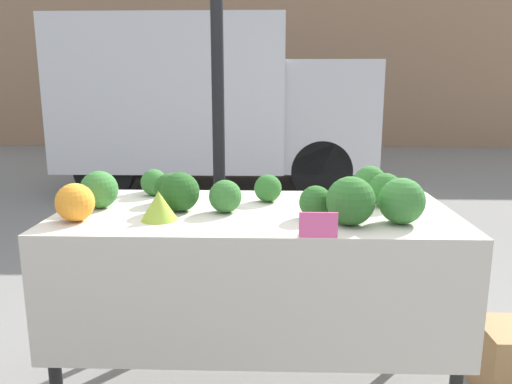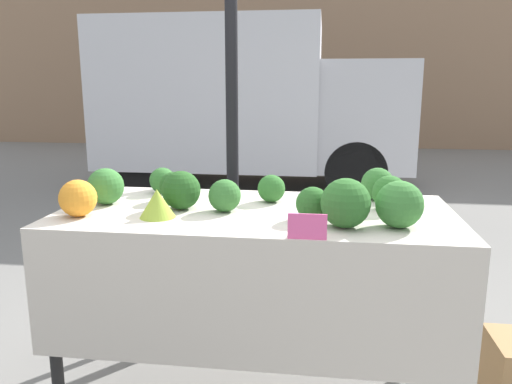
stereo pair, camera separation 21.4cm
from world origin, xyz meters
name	(u,v)px [view 2 (the right image)]	position (x,y,z in m)	size (l,w,h in m)	color
building_facade	(313,34)	(0.00, 9.88, 2.54)	(16.00, 0.60, 5.08)	#9E7A5B
tent_pole	(232,129)	(-0.24, 0.73, 1.18)	(0.07, 0.07, 2.37)	black
parked_truck	(246,100)	(-0.80, 4.89, 1.21)	(4.08, 2.04, 2.26)	silver
market_table	(254,242)	(0.00, -0.07, 0.78)	(1.69, 0.80, 0.90)	beige
orange_cauliflower	(78,198)	(-0.71, -0.20, 0.98)	(0.15, 0.15, 0.15)	orange
romanesco_head	(157,203)	(-0.38, -0.17, 0.96)	(0.15, 0.15, 0.12)	#93B238
broccoli_head_0	(390,193)	(0.57, 0.08, 0.98)	(0.15, 0.15, 0.15)	#2D6628
broccoli_head_1	(174,187)	(-0.40, 0.12, 0.97)	(0.14, 0.14, 0.14)	#23511E
broccoli_head_2	(163,180)	(-0.51, 0.28, 0.97)	(0.13, 0.13, 0.13)	#336B2D
broccoli_head_3	(106,186)	(-0.69, 0.02, 0.98)	(0.16, 0.16, 0.16)	#387533
broccoli_head_4	(271,188)	(0.05, 0.16, 0.97)	(0.13, 0.13, 0.13)	#2D6628
broccoli_head_5	(225,196)	(-0.13, -0.04, 0.97)	(0.14, 0.14, 0.14)	#336B2D
broccoli_head_6	(378,184)	(0.54, 0.27, 0.98)	(0.15, 0.15, 0.15)	#336B2D
broccoli_head_7	(346,203)	(0.37, -0.22, 1.00)	(0.19, 0.19, 0.19)	#2D6628
broccoli_head_8	(313,204)	(0.25, -0.13, 0.97)	(0.14, 0.14, 0.14)	#285B23
broccoli_head_9	(399,204)	(0.57, -0.19, 0.99)	(0.18, 0.18, 0.18)	#387533
broccoli_head_10	(181,190)	(-0.32, -0.03, 0.99)	(0.17, 0.17, 0.17)	#23511E
price_sign	(307,227)	(0.23, -0.39, 0.95)	(0.14, 0.01, 0.09)	#F45B9E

